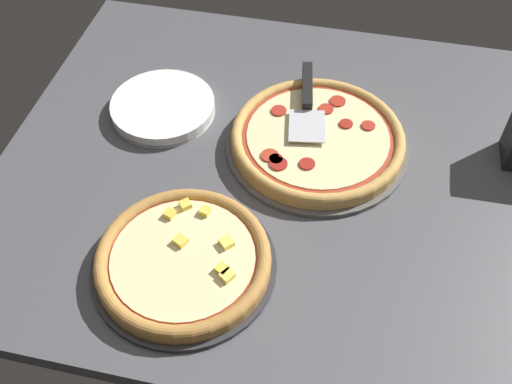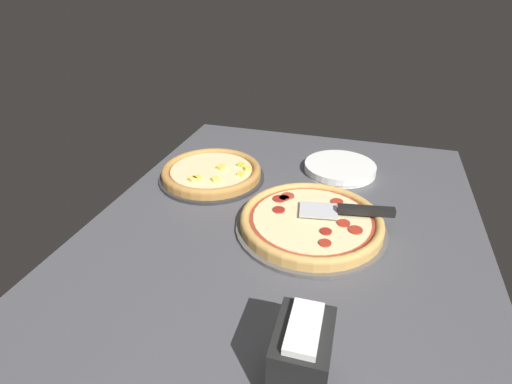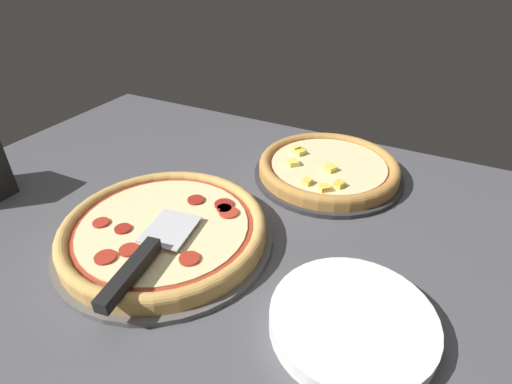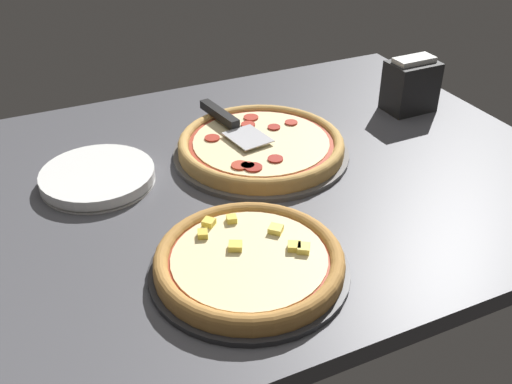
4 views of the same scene
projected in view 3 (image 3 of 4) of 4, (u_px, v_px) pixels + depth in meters
The scene contains 7 objects.
ground_plane at pixel (197, 230), 77.20cm from camera, with size 124.62×99.66×3.60cm, color #4C4C51.
pizza_pan_front at pixel (166, 238), 71.63cm from camera, with size 38.53×38.53×1.00cm, color #565451.
pizza_front at pixel (164, 228), 70.45cm from camera, with size 36.22×36.22×3.25cm.
pizza_pan_back at pixel (328, 174), 90.47cm from camera, with size 33.19×33.19×1.00cm, color #2D2D30.
pizza_back at pixel (328, 166), 89.35cm from camera, with size 31.19×31.19×3.34cm.
serving_spatula at pixel (140, 262), 59.80cm from camera, with size 8.97×24.22×2.00cm.
plate_stack at pixel (352, 321), 55.11cm from camera, with size 23.01×23.01×2.80cm.
Camera 3 is at (37.95, -48.75, 46.47)cm, focal length 28.00 mm.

